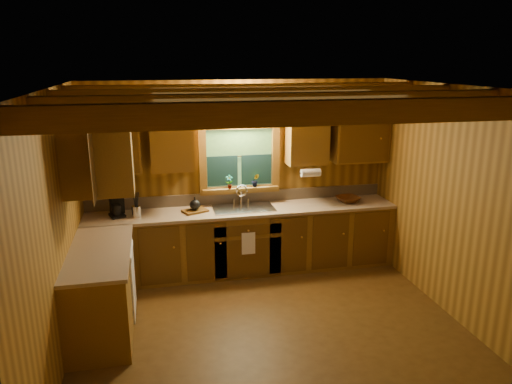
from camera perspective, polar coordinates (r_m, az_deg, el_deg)
The scene contains 20 objects.
room at distance 4.94m, azimuth 1.98°, elevation -2.98°, with size 4.20×4.20×4.20m.
ceiling_beams at distance 4.70m, azimuth 2.12°, elevation 10.89°, with size 4.20×2.54×0.18m.
base_cabinets at distance 6.35m, azimuth -5.33°, elevation -7.13°, with size 4.20×2.22×0.86m.
countertop at distance 6.20m, azimuth -5.32°, elevation -3.25°, with size 4.20×2.24×0.04m.
backsplash at distance 6.80m, azimuth -1.95°, elevation -0.61°, with size 4.20×0.02×0.16m, color #9E876A.
dishwasher_panel at distance 5.77m, azimuth -14.37°, elevation -10.00°, with size 0.02×0.60×0.80m, color white.
upper_cabinets at distance 6.08m, azimuth -6.49°, elevation 5.69°, with size 4.19×1.77×0.78m.
window at distance 6.65m, azimuth -1.97°, elevation 3.89°, with size 1.12×0.08×1.00m.
window_sill at distance 6.70m, azimuth -1.86°, elevation 0.39°, with size 1.06×0.14×0.04m, color brown.
wall_sconce at distance 6.43m, azimuth -1.82°, elevation 9.23°, with size 0.45×0.21×0.17m.
paper_towel_roll at distance 6.59m, azimuth 6.48°, elevation 2.28°, with size 0.11×0.11×0.27m, color white.
dish_towel at distance 6.37m, azimuth -0.90°, elevation -6.11°, with size 0.18×0.01×0.30m, color white.
sink at distance 6.57m, azimuth -1.49°, elevation -2.32°, with size 0.82×0.48×0.43m.
coffee_maker at distance 6.46m, azimuth -16.16°, elevation -1.43°, with size 0.18×0.22×0.31m.
utensil_crock at distance 6.38m, azimuth -13.97°, elevation -2.17°, with size 0.12×0.12×0.33m.
cutting_board at distance 6.46m, azimuth -7.22°, elevation -2.23°, with size 0.31×0.22×0.03m, color #533611.
teakettle at distance 6.43m, azimuth -7.25°, elevation -1.51°, with size 0.14×0.14×0.18m.
wicker_basket at distance 6.95m, azimuth 10.83°, elevation -0.86°, with size 0.32×0.32×0.08m, color #48230C.
potted_plant_left at distance 6.61m, azimuth -3.17°, elevation 1.20°, with size 0.10×0.07×0.19m, color #533611.
potted_plant_right at distance 6.70m, azimuth -0.07°, elevation 1.40°, with size 0.10×0.08×0.19m, color #533611.
Camera 1 is at (-1.17, -4.54, 2.87)m, focal length 33.80 mm.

